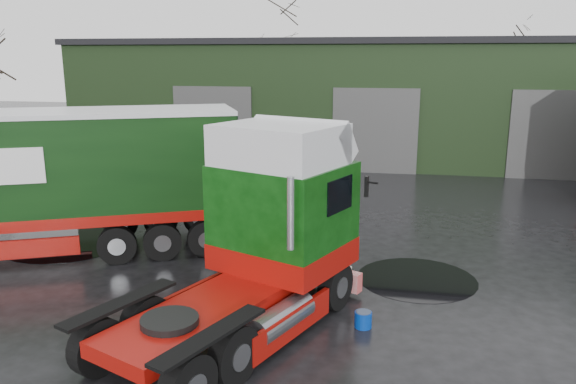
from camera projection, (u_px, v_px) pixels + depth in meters
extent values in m
plane|color=black|center=(266.00, 280.00, 14.01)|extent=(100.00, 100.00, 0.00)
cube|color=black|center=(380.00, 100.00, 32.00)|extent=(32.00, 12.00, 6.00)
cube|color=black|center=(382.00, 43.00, 31.26)|extent=(32.40, 12.40, 0.30)
cylinder|color=#062E94|center=(363.00, 320.00, 11.52)|extent=(0.45, 0.45, 0.33)
cylinder|color=black|center=(417.00, 279.00, 14.06)|extent=(2.97, 2.97, 0.01)
cylinder|color=black|center=(69.00, 242.00, 16.85)|extent=(3.75, 3.75, 0.01)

